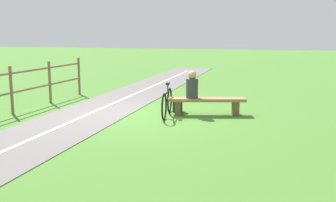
{
  "coord_description": "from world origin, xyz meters",
  "views": [
    {
      "loc": [
        -3.55,
        9.94,
        2.21
      ],
      "look_at": [
        -1.41,
        1.74,
        0.73
      ],
      "focal_mm": 42.86,
      "sensor_mm": 36.0,
      "label": 1
    }
  ],
  "objects_px": {
    "bicycle": "(167,103)",
    "bench": "(207,103)",
    "person_seated": "(192,86)",
    "backpack": "(177,105)"
  },
  "relations": [
    {
      "from": "backpack",
      "to": "person_seated",
      "type": "bearing_deg",
      "value": 148.4
    },
    {
      "from": "bench",
      "to": "person_seated",
      "type": "distance_m",
      "value": 0.6
    },
    {
      "from": "bench",
      "to": "bicycle",
      "type": "bearing_deg",
      "value": 12.17
    },
    {
      "from": "bench",
      "to": "bicycle",
      "type": "relative_size",
      "value": 1.26
    },
    {
      "from": "bench",
      "to": "person_seated",
      "type": "bearing_deg",
      "value": 0.0
    },
    {
      "from": "bicycle",
      "to": "bench",
      "type": "bearing_deg",
      "value": 109.38
    },
    {
      "from": "bench",
      "to": "bicycle",
      "type": "distance_m",
      "value": 1.08
    },
    {
      "from": "person_seated",
      "to": "bicycle",
      "type": "height_order",
      "value": "person_seated"
    },
    {
      "from": "bicycle",
      "to": "backpack",
      "type": "xyz_separation_m",
      "value": [
        -0.13,
        -0.66,
        -0.17
      ]
    },
    {
      "from": "person_seated",
      "to": "backpack",
      "type": "height_order",
      "value": "person_seated"
    }
  ]
}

